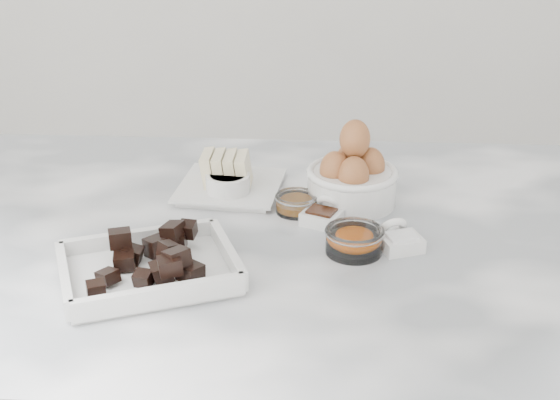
# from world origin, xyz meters

# --- Properties ---
(marble_slab) EXTENTS (1.20, 0.80, 0.04)m
(marble_slab) POSITION_xyz_m (0.00, 0.00, 0.92)
(marble_slab) COLOR white
(marble_slab) RESTS_ON cabinet
(chocolate_dish) EXTENTS (0.28, 0.25, 0.06)m
(chocolate_dish) POSITION_xyz_m (-0.15, -0.15, 0.96)
(chocolate_dish) COLOR white
(chocolate_dish) RESTS_ON marble_slab
(butter_plate) EXTENTS (0.18, 0.18, 0.07)m
(butter_plate) POSITION_xyz_m (-0.07, 0.14, 0.96)
(butter_plate) COLOR white
(butter_plate) RESTS_ON marble_slab
(sugar_ramekin) EXTENTS (0.07, 0.07, 0.04)m
(sugar_ramekin) POSITION_xyz_m (-0.07, 0.12, 0.96)
(sugar_ramekin) COLOR white
(sugar_ramekin) RESTS_ON marble_slab
(egg_bowl) EXTENTS (0.15, 0.15, 0.14)m
(egg_bowl) POSITION_xyz_m (0.13, 0.11, 0.99)
(egg_bowl) COLOR white
(egg_bowl) RESTS_ON marble_slab
(honey_bowl) EXTENTS (0.07, 0.07, 0.03)m
(honey_bowl) POSITION_xyz_m (0.04, 0.07, 0.96)
(honey_bowl) COLOR white
(honey_bowl) RESTS_ON marble_slab
(zest_bowl) EXTENTS (0.09, 0.09, 0.04)m
(zest_bowl) POSITION_xyz_m (0.13, -0.05, 0.96)
(zest_bowl) COLOR white
(zest_bowl) RESTS_ON marble_slab
(vanilla_spoon) EXTENTS (0.07, 0.08, 0.04)m
(vanilla_spoon) POSITION_xyz_m (0.09, 0.04, 0.95)
(vanilla_spoon) COLOR white
(vanilla_spoon) RESTS_ON marble_slab
(salt_spoon) EXTENTS (0.07, 0.08, 0.04)m
(salt_spoon) POSITION_xyz_m (0.20, -0.04, 0.95)
(salt_spoon) COLOR white
(salt_spoon) RESTS_ON marble_slab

